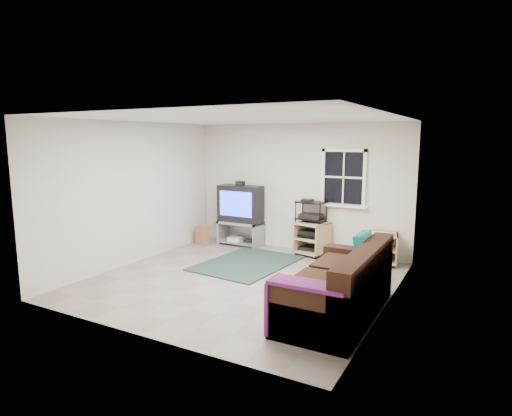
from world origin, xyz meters
The scene contains 8 objects.
room centered at (0.95, 2.27, 1.48)m, with size 4.60×4.62×4.60m.
tv_unit centered at (-1.24, 2.04, 0.77)m, with size 0.95×0.47×1.40m.
av_rack centered at (0.37, 2.08, 0.48)m, with size 0.55×0.40×1.10m.
side_table_left centered at (0.44, 2.05, 0.35)m, with size 0.66×0.66×0.65m.
side_table_right centered at (1.79, 2.04, 0.34)m, with size 0.61×0.61×0.60m.
sofa centered at (1.83, -0.59, 0.35)m, with size 0.98×2.20×1.01m.
shag_rug centered at (-0.39, 0.85, 0.01)m, with size 1.41×1.94×0.02m, color black.
paper_bag centered at (-2.00, 1.68, 0.20)m, with size 0.28×0.18×0.40m, color #A36D49.
Camera 1 is at (3.42, -5.79, 2.28)m, focal length 30.00 mm.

